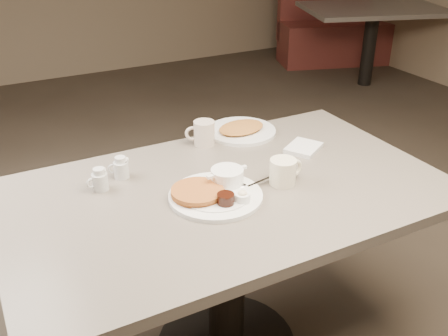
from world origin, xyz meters
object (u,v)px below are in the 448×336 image
coffee_mug_near (284,171)px  creamer_right (121,168)px  creamer_left (100,180)px  coffee_mug_far (203,133)px  diner_table (227,230)px  booth_back_right (340,26)px  main_plate (216,190)px  hash_plate (241,130)px

coffee_mug_near → creamer_right: bearing=148.1°
creamer_left → coffee_mug_far: bearing=19.2°
diner_table → creamer_right: bearing=140.0°
diner_table → booth_back_right: size_ratio=0.83×
main_plate → coffee_mug_far: size_ratio=3.03×
coffee_mug_far → creamer_right: 0.39m
coffee_mug_near → diner_table: bearing=163.6°
coffee_mug_far → creamer_left: (-0.47, -0.16, -0.01)m
diner_table → main_plate: size_ratio=3.86×
hash_plate → diner_table: bearing=-125.4°
main_plate → hash_plate: 0.53m
creamer_left → booth_back_right: (3.44, 2.90, -0.38)m
creamer_right → coffee_mug_near: bearing=-31.9°
main_plate → creamer_left: size_ratio=4.82×
creamer_right → hash_plate: (0.57, 0.15, -0.02)m
main_plate → booth_back_right: 4.42m
hash_plate → booth_back_right: (2.78, 2.70, -0.35)m
main_plate → creamer_right: 0.36m
coffee_mug_far → creamer_left: size_ratio=1.59×
diner_table → hash_plate: hash_plate is taller
diner_table → coffee_mug_near: (0.19, -0.06, 0.22)m
diner_table → booth_back_right: (3.06, 3.09, -0.17)m
creamer_left → booth_back_right: booth_back_right is taller
coffee_mug_far → hash_plate: coffee_mug_far is taller
diner_table → creamer_right: creamer_right is taller
creamer_left → booth_back_right: bearing=40.1°
coffee_mug_near → hash_plate: (0.09, 0.45, -0.03)m
coffee_mug_far → hash_plate: 0.20m
hash_plate → booth_back_right: bearing=44.2°
diner_table → coffee_mug_near: coffee_mug_near is taller
main_plate → coffee_mug_near: 0.25m
creamer_right → main_plate: bearing=-49.1°
main_plate → coffee_mug_near: coffee_mug_near is taller
creamer_left → creamer_right: 0.10m
diner_table → creamer_right: size_ratio=18.75×
main_plate → coffee_mug_far: bearing=69.8°
creamer_right → booth_back_right: size_ratio=0.04×
creamer_left → creamer_right: same height
diner_table → coffee_mug_near: size_ratio=11.22×
creamer_left → main_plate: bearing=-34.2°
main_plate → creamer_right: (-0.24, 0.27, 0.01)m
main_plate → coffee_mug_near: size_ratio=2.91×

